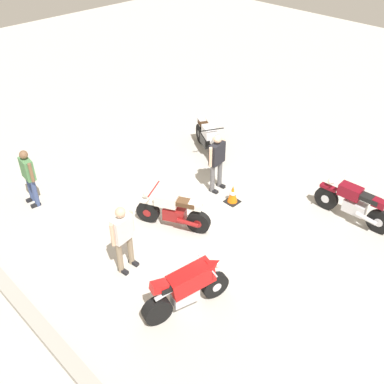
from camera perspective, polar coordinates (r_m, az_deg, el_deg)
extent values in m
plane|color=#B7B2A8|center=(11.73, -0.28, -3.02)|extent=(40.00, 40.00, 0.00)
cube|color=#9C978F|center=(9.96, -20.25, -14.21)|extent=(14.00, 0.30, 0.15)
cylinder|color=black|center=(13.64, 2.89, 4.73)|extent=(0.62, 0.41, 0.64)
cylinder|color=black|center=(14.84, 1.08, 7.51)|extent=(0.62, 0.41, 0.64)
cylinder|color=black|center=(13.64, 2.89, 4.73)|extent=(0.26, 0.23, 0.22)
cylinder|color=black|center=(14.84, 1.08, 7.51)|extent=(0.26, 0.23, 0.22)
cube|color=black|center=(14.23, 1.89, 6.63)|extent=(0.63, 0.51, 0.32)
cube|color=silver|center=(13.87, 2.18, 7.68)|extent=(0.64, 0.55, 0.30)
cube|color=silver|center=(13.47, 2.93, 6.01)|extent=(0.46, 0.35, 0.08)
cube|color=#382314|center=(14.24, 1.61, 8.57)|extent=(0.65, 0.51, 0.12)
cube|color=silver|center=(14.50, 1.25, 9.03)|extent=(0.39, 0.34, 0.18)
cylinder|color=black|center=(14.63, 2.04, 7.28)|extent=(0.54, 0.36, 0.16)
cylinder|color=black|center=(13.48, 2.65, 7.98)|extent=(0.36, 0.63, 0.04)
sphere|color=silver|center=(13.39, 2.92, 6.80)|extent=(0.16, 0.16, 0.16)
cylinder|color=black|center=(12.33, 16.79, -0.75)|extent=(0.65, 0.16, 0.64)
cylinder|color=black|center=(11.96, 22.82, -3.51)|extent=(0.65, 0.16, 0.64)
cylinder|color=silver|center=(12.33, 16.79, -0.75)|extent=(0.23, 0.15, 0.22)
cylinder|color=silver|center=(11.96, 22.82, -3.51)|extent=(0.23, 0.15, 0.22)
cube|color=silver|center=(12.05, 20.06, -1.83)|extent=(0.57, 0.31, 0.32)
cube|color=maroon|center=(11.88, 19.60, 0.09)|extent=(0.58, 0.35, 0.30)
cube|color=maroon|center=(12.13, 17.07, 0.58)|extent=(0.45, 0.18, 0.08)
cube|color=black|center=(11.76, 21.55, -0.70)|extent=(0.61, 0.29, 0.12)
cube|color=maroon|center=(11.70, 22.83, -1.36)|extent=(0.33, 0.24, 0.18)
cylinder|color=silver|center=(11.86, 21.37, -3.17)|extent=(0.56, 0.14, 0.16)
cylinder|color=silver|center=(11.84, 18.43, 1.70)|extent=(0.07, 0.70, 0.04)
sphere|color=silver|center=(12.01, 17.34, 1.31)|extent=(0.16, 0.16, 0.16)
cylinder|color=black|center=(11.44, -5.64, -2.48)|extent=(0.61, 0.42, 0.60)
cylinder|color=black|center=(11.05, 0.82, -3.87)|extent=(0.61, 0.42, 0.60)
cylinder|color=maroon|center=(11.44, -5.64, -2.48)|extent=(0.27, 0.26, 0.21)
cylinder|color=maroon|center=(11.05, 0.82, -3.87)|extent=(0.27, 0.26, 0.21)
cube|color=maroon|center=(11.15, -2.24, -2.82)|extent=(0.63, 0.50, 0.32)
cube|color=white|center=(10.96, -3.26, -0.98)|extent=(0.64, 0.54, 0.30)
cube|color=white|center=(11.23, -5.73, -1.16)|extent=(0.46, 0.34, 0.08)
cube|color=#4C331E|center=(10.82, -1.04, -1.35)|extent=(0.65, 0.50, 0.12)
cube|color=white|center=(10.75, 0.47, -1.74)|extent=(0.39, 0.34, 0.18)
cylinder|color=maroon|center=(10.95, -0.57, -3.97)|extent=(0.55, 0.35, 0.16)
cylinder|color=maroon|center=(10.92, -4.92, 0.40)|extent=(0.35, 0.64, 0.04)
sphere|color=silver|center=(11.11, -5.92, -0.23)|extent=(0.16, 0.16, 0.16)
cylinder|color=black|center=(9.56, 2.95, -11.79)|extent=(0.31, 0.62, 0.60)
cylinder|color=black|center=(9.14, -4.49, -14.87)|extent=(0.37, 0.64, 0.60)
cylinder|color=silver|center=(9.56, 2.95, -11.79)|extent=(0.23, 0.25, 0.21)
cylinder|color=silver|center=(9.14, -4.49, -14.87)|extent=(0.23, 0.25, 0.21)
cube|color=silver|center=(9.24, -0.95, -13.03)|extent=(0.41, 0.61, 0.32)
cube|color=red|center=(8.99, -0.12, -11.00)|extent=(0.60, 1.05, 0.57)
cone|color=red|center=(9.07, 2.77, -9.15)|extent=(0.42, 0.43, 0.39)
cube|color=black|center=(8.81, -2.43, -11.62)|extent=(0.40, 0.65, 0.12)
cube|color=red|center=(8.67, -4.23, -11.96)|extent=(0.30, 0.39, 0.23)
cylinder|color=silver|center=(8.77, -3.64, -12.98)|extent=(0.19, 0.41, 0.17)
cylinder|color=silver|center=(8.86, -4.12, -12.30)|extent=(0.19, 0.41, 0.17)
cylinder|color=silver|center=(9.00, 2.01, -9.38)|extent=(0.69, 0.21, 0.04)
sphere|color=silver|center=(9.14, 3.19, -9.19)|extent=(0.16, 0.16, 0.16)
cylinder|color=#384772|center=(12.80, -19.98, 0.51)|extent=(0.14, 0.14, 0.81)
cube|color=black|center=(12.99, -19.89, -0.90)|extent=(0.12, 0.27, 0.08)
cylinder|color=#384772|center=(12.55, -19.42, -0.14)|extent=(0.14, 0.14, 0.81)
cube|color=black|center=(12.74, -19.34, -1.57)|extent=(0.12, 0.27, 0.08)
cube|color=#4C7F4C|center=(12.31, -20.34, 2.80)|extent=(0.47, 0.26, 0.57)
cylinder|color=brown|center=(12.53, -20.82, 3.38)|extent=(0.10, 0.10, 0.54)
cylinder|color=brown|center=(12.08, -19.87, 2.33)|extent=(0.10, 0.10, 0.54)
sphere|color=brown|center=(12.10, -20.75, 4.49)|extent=(0.22, 0.22, 0.22)
cylinder|color=#59595B|center=(12.36, 2.63, 1.71)|extent=(0.14, 0.14, 0.86)
cube|color=black|center=(12.56, 2.80, 0.14)|extent=(0.27, 0.13, 0.08)
cylinder|color=#59595B|center=(12.59, 3.57, 2.38)|extent=(0.14, 0.14, 0.86)
cube|color=black|center=(12.78, 3.72, 0.83)|extent=(0.27, 0.13, 0.08)
cube|color=black|center=(12.09, 3.22, 4.94)|extent=(0.27, 0.50, 0.61)
cylinder|color=#D8AD8C|center=(11.88, 2.39, 4.47)|extent=(0.10, 0.10, 0.57)
cylinder|color=#D8AD8C|center=(12.28, 4.02, 5.54)|extent=(0.10, 0.10, 0.57)
sphere|color=#D8AD8C|center=(11.86, 3.29, 6.81)|extent=(0.23, 0.23, 0.23)
cylinder|color=gray|center=(10.07, -9.22, -8.27)|extent=(0.15, 0.15, 0.85)
cube|color=black|center=(10.31, -8.78, -9.95)|extent=(0.27, 0.13, 0.08)
cylinder|color=gray|center=(10.23, -7.88, -7.26)|extent=(0.15, 0.15, 0.85)
cube|color=black|center=(10.46, -7.47, -8.94)|extent=(0.27, 0.13, 0.08)
cube|color=silver|center=(9.67, -8.91, -4.66)|extent=(0.28, 0.50, 0.60)
cylinder|color=#D8AD8C|center=(9.52, -10.13, -5.43)|extent=(0.10, 0.10, 0.56)
cylinder|color=#D8AD8C|center=(9.80, -7.75, -3.74)|extent=(0.10, 0.10, 0.56)
sphere|color=#D8AD8C|center=(9.39, -9.16, -2.59)|extent=(0.23, 0.23, 0.23)
cube|color=black|center=(12.23, 5.17, -1.22)|extent=(0.36, 0.36, 0.03)
cone|color=orange|center=(12.08, 5.23, -0.22)|extent=(0.28, 0.28, 0.50)
cylinder|color=white|center=(12.05, 5.24, -0.06)|extent=(0.19, 0.19, 0.08)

